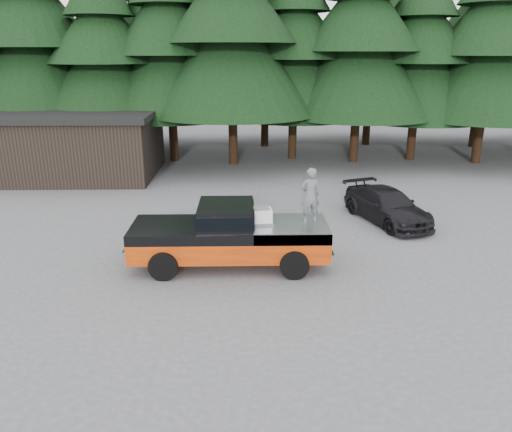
{
  "coord_description": "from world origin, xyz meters",
  "views": [
    {
      "loc": [
        -0.29,
        -13.61,
        6.2
      ],
      "look_at": [
        -0.0,
        0.0,
        1.66
      ],
      "focal_mm": 35.0,
      "sensor_mm": 36.0,
      "label": 1
    }
  ],
  "objects_px": {
    "air_compressor": "(261,216)",
    "utility_building": "(76,143)",
    "pickup_truck": "(230,244)",
    "parked_car": "(387,206)",
    "man_on_bed": "(310,195)"
  },
  "relations": [
    {
      "from": "pickup_truck",
      "to": "parked_car",
      "type": "bearing_deg",
      "value": 34.09
    },
    {
      "from": "pickup_truck",
      "to": "utility_building",
      "type": "bearing_deg",
      "value": 125.09
    },
    {
      "from": "air_compressor",
      "to": "utility_building",
      "type": "height_order",
      "value": "utility_building"
    },
    {
      "from": "man_on_bed",
      "to": "parked_car",
      "type": "xyz_separation_m",
      "value": [
        3.45,
        3.86,
        -1.54
      ]
    },
    {
      "from": "pickup_truck",
      "to": "utility_building",
      "type": "height_order",
      "value": "utility_building"
    },
    {
      "from": "air_compressor",
      "to": "parked_car",
      "type": "height_order",
      "value": "air_compressor"
    },
    {
      "from": "pickup_truck",
      "to": "parked_car",
      "type": "xyz_separation_m",
      "value": [
        5.82,
        3.94,
        -0.05
      ]
    },
    {
      "from": "parked_car",
      "to": "utility_building",
      "type": "height_order",
      "value": "utility_building"
    },
    {
      "from": "man_on_bed",
      "to": "utility_building",
      "type": "xyz_separation_m",
      "value": [
        -10.59,
        11.62,
        -0.49
      ]
    },
    {
      "from": "pickup_truck",
      "to": "man_on_bed",
      "type": "height_order",
      "value": "man_on_bed"
    },
    {
      "from": "pickup_truck",
      "to": "parked_car",
      "type": "distance_m",
      "value": 7.03
    },
    {
      "from": "utility_building",
      "to": "pickup_truck",
      "type": "bearing_deg",
      "value": -54.91
    },
    {
      "from": "parked_car",
      "to": "pickup_truck",
      "type": "bearing_deg",
      "value": -165.64
    },
    {
      "from": "man_on_bed",
      "to": "parked_car",
      "type": "bearing_deg",
      "value": -145.2
    },
    {
      "from": "pickup_truck",
      "to": "air_compressor",
      "type": "distance_m",
      "value": 1.28
    }
  ]
}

